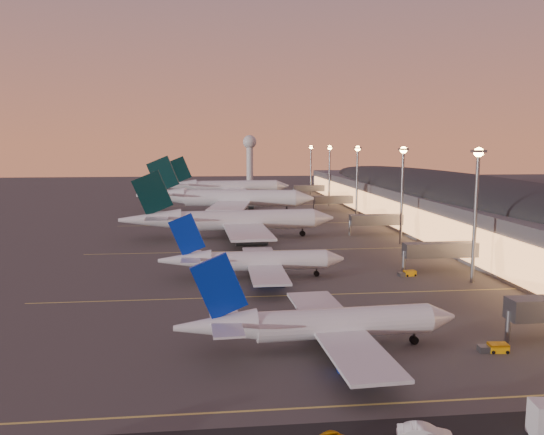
{
  "coord_description": "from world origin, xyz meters",
  "views": [
    {
      "loc": [
        -12.91,
        -94.81,
        26.49
      ],
      "look_at": [
        2.0,
        45.0,
        7.0
      ],
      "focal_mm": 35.0,
      "sensor_mm": 36.0,
      "label": 1
    }
  ],
  "objects_px": {
    "airliner_wide_far": "(226,187)",
    "airliner_narrow_north": "(253,261)",
    "radar_tower": "(250,151)",
    "baggage_tug_a": "(494,348)",
    "baggage_tug_b": "(386,323)",
    "service_van_e": "(425,434)",
    "airliner_wide_near": "(230,221)",
    "airliner_narrow_south": "(320,324)",
    "baggage_tug_c": "(408,273)",
    "airliner_wide_mid": "(225,198)"
  },
  "relations": [
    {
      "from": "airliner_wide_far",
      "to": "airliner_narrow_north",
      "type": "bearing_deg",
      "value": -92.34
    },
    {
      "from": "airliner_narrow_north",
      "to": "radar_tower",
      "type": "xyz_separation_m",
      "value": [
        15.72,
        251.93,
        18.44
      ]
    },
    {
      "from": "airliner_wide_far",
      "to": "radar_tower",
      "type": "height_order",
      "value": "radar_tower"
    },
    {
      "from": "baggage_tug_a",
      "to": "baggage_tug_b",
      "type": "bearing_deg",
      "value": 140.9
    },
    {
      "from": "radar_tower",
      "to": "service_van_e",
      "type": "height_order",
      "value": "radar_tower"
    },
    {
      "from": "airliner_wide_far",
      "to": "baggage_tug_a",
      "type": "relative_size",
      "value": 16.92
    },
    {
      "from": "airliner_wide_near",
      "to": "airliner_wide_far",
      "type": "bearing_deg",
      "value": 86.29
    },
    {
      "from": "airliner_narrow_south",
      "to": "airliner_wide_far",
      "type": "bearing_deg",
      "value": 89.1
    },
    {
      "from": "baggage_tug_a",
      "to": "service_van_e",
      "type": "bearing_deg",
      "value": -125.94
    },
    {
      "from": "radar_tower",
      "to": "baggage_tug_a",
      "type": "relative_size",
      "value": 8.48
    },
    {
      "from": "airliner_narrow_north",
      "to": "airliner_wide_far",
      "type": "bearing_deg",
      "value": 90.53
    },
    {
      "from": "baggage_tug_b",
      "to": "baggage_tug_c",
      "type": "relative_size",
      "value": 1.11
    },
    {
      "from": "airliner_wide_far",
      "to": "baggage_tug_b",
      "type": "relative_size",
      "value": 15.56
    },
    {
      "from": "airliner_wide_near",
      "to": "radar_tower",
      "type": "xyz_separation_m",
      "value": [
        19.07,
        206.06,
        16.85
      ]
    },
    {
      "from": "airliner_narrow_south",
      "to": "radar_tower",
      "type": "xyz_separation_m",
      "value": [
        9.72,
        290.12,
        18.43
      ]
    },
    {
      "from": "airliner_wide_mid",
      "to": "baggage_tug_a",
      "type": "xyz_separation_m",
      "value": [
        31.84,
        -143.2,
        -5.2
      ]
    },
    {
      "from": "airliner_narrow_north",
      "to": "radar_tower",
      "type": "distance_m",
      "value": 253.09
    },
    {
      "from": "airliner_wide_near",
      "to": "baggage_tug_b",
      "type": "distance_m",
      "value": 79.17
    },
    {
      "from": "baggage_tug_a",
      "to": "airliner_narrow_south",
      "type": "bearing_deg",
      "value": 177.99
    },
    {
      "from": "airliner_wide_near",
      "to": "service_van_e",
      "type": "relative_size",
      "value": 12.35
    },
    {
      "from": "airliner_wide_mid",
      "to": "baggage_tug_b",
      "type": "bearing_deg",
      "value": -72.25
    },
    {
      "from": "airliner_wide_near",
      "to": "radar_tower",
      "type": "distance_m",
      "value": 207.62
    },
    {
      "from": "baggage_tug_b",
      "to": "airliner_wide_near",
      "type": "bearing_deg",
      "value": 98.58
    },
    {
      "from": "radar_tower",
      "to": "baggage_tug_c",
      "type": "xyz_separation_m",
      "value": [
        15.56,
        -253.55,
        -21.38
      ]
    },
    {
      "from": "airliner_wide_mid",
      "to": "service_van_e",
      "type": "distance_m",
      "value": 163.23
    },
    {
      "from": "airliner_narrow_south",
      "to": "baggage_tug_b",
      "type": "bearing_deg",
      "value": 31.15
    },
    {
      "from": "baggage_tug_a",
      "to": "baggage_tug_b",
      "type": "relative_size",
      "value": 0.92
    },
    {
      "from": "airliner_wide_mid",
      "to": "service_van_e",
      "type": "bearing_deg",
      "value": -76.07
    },
    {
      "from": "airliner_wide_far",
      "to": "airliner_wide_mid",
      "type": "bearing_deg",
      "value": -94.46
    },
    {
      "from": "airliner_narrow_south",
      "to": "airliner_narrow_north",
      "type": "relative_size",
      "value": 1.01
    },
    {
      "from": "airliner_narrow_north",
      "to": "baggage_tug_a",
      "type": "xyz_separation_m",
      "value": [
        28.18,
        -41.15,
        -2.92
      ]
    },
    {
      "from": "baggage_tug_a",
      "to": "airliner_narrow_north",
      "type": "bearing_deg",
      "value": 130.0
    },
    {
      "from": "airliner_wide_far",
      "to": "airliner_wide_near",
      "type": "bearing_deg",
      "value": -93.67
    },
    {
      "from": "baggage_tug_a",
      "to": "service_van_e",
      "type": "xyz_separation_m",
      "value": [
        -17.08,
        -19.28,
        0.31
      ]
    },
    {
      "from": "airliner_wide_near",
      "to": "service_van_e",
      "type": "xyz_separation_m",
      "value": [
        14.45,
        -106.31,
        -4.21
      ]
    },
    {
      "from": "airliner_wide_mid",
      "to": "baggage_tug_c",
      "type": "xyz_separation_m",
      "value": [
        34.94,
        -103.67,
        -5.21
      ]
    },
    {
      "from": "radar_tower",
      "to": "service_van_e",
      "type": "relative_size",
      "value": 6.59
    },
    {
      "from": "airliner_wide_near",
      "to": "airliner_wide_far",
      "type": "distance_m",
      "value": 116.55
    },
    {
      "from": "baggage_tug_b",
      "to": "airliner_narrow_north",
      "type": "bearing_deg",
      "value": 113.08
    },
    {
      "from": "baggage_tug_a",
      "to": "radar_tower",
      "type": "bearing_deg",
      "value": 98.03
    },
    {
      "from": "airliner_wide_mid",
      "to": "radar_tower",
      "type": "distance_m",
      "value": 151.99
    },
    {
      "from": "airliner_wide_near",
      "to": "baggage_tug_c",
      "type": "distance_m",
      "value": 58.95
    },
    {
      "from": "radar_tower",
      "to": "baggage_tug_c",
      "type": "distance_m",
      "value": 254.92
    },
    {
      "from": "airliner_wide_mid",
      "to": "radar_tower",
      "type": "xyz_separation_m",
      "value": [
        19.38,
        149.88,
        16.17
      ]
    },
    {
      "from": "baggage_tug_c",
      "to": "airliner_narrow_north",
      "type": "bearing_deg",
      "value": 169.54
    },
    {
      "from": "airliner_wide_mid",
      "to": "airliner_wide_far",
      "type": "relative_size",
      "value": 1.07
    },
    {
      "from": "baggage_tug_b",
      "to": "baggage_tug_c",
      "type": "height_order",
      "value": "baggage_tug_b"
    },
    {
      "from": "airliner_narrow_south",
      "to": "airliner_wide_near",
      "type": "bearing_deg",
      "value": 93.1
    },
    {
      "from": "baggage_tug_a",
      "to": "baggage_tug_b",
      "type": "distance_m",
      "value": 15.26
    },
    {
      "from": "airliner_wide_far",
      "to": "radar_tower",
      "type": "relative_size",
      "value": 2.0
    }
  ]
}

